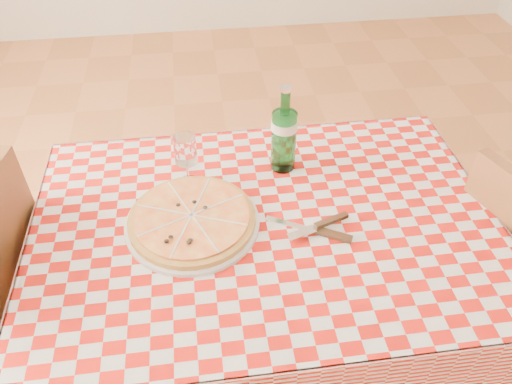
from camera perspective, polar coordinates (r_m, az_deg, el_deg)
The scene contains 6 objects.
dining_table at distance 1.46m, azimuth 1.10°, elevation -6.11°, with size 1.20×0.80×0.75m.
tablecloth at distance 1.40m, azimuth 1.15°, elevation -3.52°, with size 1.30×0.90×0.01m, color #A4110A.
pizza_plate at distance 1.38m, azimuth -7.33°, elevation -3.04°, with size 0.37×0.37×0.05m, color #BE873F, non-canonical shape.
water_bottle at distance 1.49m, azimuth 3.24°, elevation 7.21°, with size 0.08×0.08×0.28m, color #186122, non-canonical shape.
wine_glass at distance 1.48m, azimuth -7.95°, elevation 3.57°, with size 0.07×0.07×0.17m, color white, non-canonical shape.
cutlery at distance 1.36m, azimuth 6.75°, elevation -4.12°, with size 0.26×0.22×0.03m, color silver, non-canonical shape.
Camera 1 is at (-0.16, -0.97, 1.75)m, focal length 35.00 mm.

